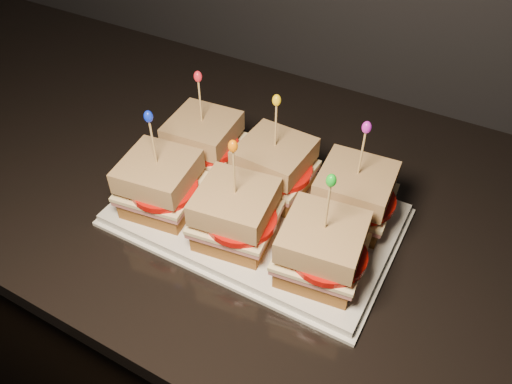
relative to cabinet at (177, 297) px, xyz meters
The scene contains 46 objects.
cabinet is the anchor object (origin of this frame).
granite_slab 0.46m from the cabinet, ahead, with size 2.61×0.68×0.03m, color black.
platter 0.55m from the cabinet, 15.84° to the right, with size 0.39×0.24×0.02m, color white.
platter_rim 0.55m from the cabinet, 15.84° to the right, with size 0.41×0.26×0.01m, color white.
sandwich_0_bread_bot 0.52m from the cabinet, ahead, with size 0.09×0.09×0.03m, color brown.
sandwich_0_ham 0.54m from the cabinet, ahead, with size 0.10×0.10×0.01m, color #BA5A5E.
sandwich_0_cheese 0.55m from the cabinet, ahead, with size 0.11×0.10×0.01m, color #FFE9A9.
sandwich_0_tomato 0.56m from the cabinet, ahead, with size 0.09×0.09×0.01m, color red.
sandwich_0_bread_top 0.57m from the cabinet, ahead, with size 0.10×0.10×0.03m, color brown.
sandwich_0_pick 0.62m from the cabinet, ahead, with size 0.00×0.00×0.09m, color tan.
sandwich_0_frill 0.66m from the cabinet, ahead, with size 0.01×0.01×0.02m, color red.
sandwich_1_bread_bot 0.57m from the cabinet, ahead, with size 0.09×0.09×0.03m, color brown.
sandwich_1_ham 0.58m from the cabinet, ahead, with size 0.10×0.10×0.01m, color #BA5A5E.
sandwich_1_cheese 0.59m from the cabinet, ahead, with size 0.11×0.10×0.01m, color #FFE9A9.
sandwich_1_tomato 0.60m from the cabinet, ahead, with size 0.09×0.09×0.01m, color red.
sandwich_1_bread_top 0.62m from the cabinet, ahead, with size 0.10×0.10×0.03m, color brown.
sandwich_1_pick 0.66m from the cabinet, ahead, with size 0.00×0.00×0.09m, color tan.
sandwich_1_frill 0.70m from the cabinet, ahead, with size 0.01×0.01×0.02m, color yellow.
sandwich_2_bread_bot 0.63m from the cabinet, ahead, with size 0.09×0.09×0.03m, color brown.
sandwich_2_ham 0.65m from the cabinet, ahead, with size 0.10×0.10×0.01m, color #BA5A5E.
sandwich_2_cheese 0.65m from the cabinet, ahead, with size 0.11×0.10×0.01m, color #FFE9A9.
sandwich_2_tomato 0.67m from the cabinet, ahead, with size 0.09×0.09×0.01m, color red.
sandwich_2_bread_top 0.68m from the cabinet, ahead, with size 0.10×0.10×0.03m, color brown.
sandwich_2_pick 0.72m from the cabinet, ahead, with size 0.00×0.00×0.09m, color tan.
sandwich_2_frill 0.75m from the cabinet, ahead, with size 0.01×0.01×0.02m, color #BE1FC3.
sandwich_3_bread_bot 0.54m from the cabinet, 43.93° to the right, with size 0.09×0.09×0.03m, color brown.
sandwich_3_ham 0.55m from the cabinet, 43.93° to the right, with size 0.10×0.10×0.01m, color #BA5A5E.
sandwich_3_cheese 0.56m from the cabinet, 43.93° to the right, with size 0.11×0.10×0.01m, color #FFE9A9.
sandwich_3_tomato 0.57m from the cabinet, 42.78° to the right, with size 0.09×0.09×0.01m, color red.
sandwich_3_bread_top 0.59m from the cabinet, 43.93° to the right, with size 0.10×0.10×0.03m, color brown.
sandwich_3_pick 0.63m from the cabinet, 43.93° to the right, with size 0.00×0.00×0.09m, color tan.
sandwich_3_frill 0.68m from the cabinet, 43.93° to the right, with size 0.01×0.01×0.02m, color #0B26E0.
sandwich_4_bread_bot 0.58m from the cabinet, 26.55° to the right, with size 0.09×0.09×0.03m, color brown.
sandwich_4_ham 0.60m from the cabinet, 26.55° to the right, with size 0.10×0.10×0.01m, color #BA5A5E.
sandwich_4_cheese 0.60m from the cabinet, 26.55° to the right, with size 0.11×0.10×0.01m, color #FFE9A9.
sandwich_4_tomato 0.62m from the cabinet, 26.56° to the right, with size 0.09×0.09×0.01m, color red.
sandwich_4_bread_top 0.63m from the cabinet, 26.55° to the right, with size 0.10×0.10×0.03m, color brown.
sandwich_4_pick 0.67m from the cabinet, 26.55° to the right, with size 0.00×0.00×0.09m, color tan.
sandwich_4_frill 0.71m from the cabinet, 26.55° to the right, with size 0.01×0.01×0.02m, color orange.
sandwich_5_bread_bot 0.65m from the cabinet, 18.65° to the right, with size 0.09×0.09×0.03m, color brown.
sandwich_5_ham 0.66m from the cabinet, 18.65° to the right, with size 0.10×0.10×0.01m, color #BA5A5E.
sandwich_5_cheese 0.67m from the cabinet, 18.65° to the right, with size 0.11×0.10×0.01m, color #FFE9A9.
sandwich_5_tomato 0.68m from the cabinet, 18.90° to the right, with size 0.09×0.09×0.01m, color red.
sandwich_5_bread_top 0.69m from the cabinet, 18.65° to the right, with size 0.10×0.10×0.03m, color brown.
sandwich_5_pick 0.73m from the cabinet, 18.65° to the right, with size 0.00×0.00×0.09m, color tan.
sandwich_5_frill 0.77m from the cabinet, 18.65° to the right, with size 0.01×0.01×0.02m, color green.
Camera 1 is at (0.08, 1.15, 1.45)m, focal length 35.00 mm.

